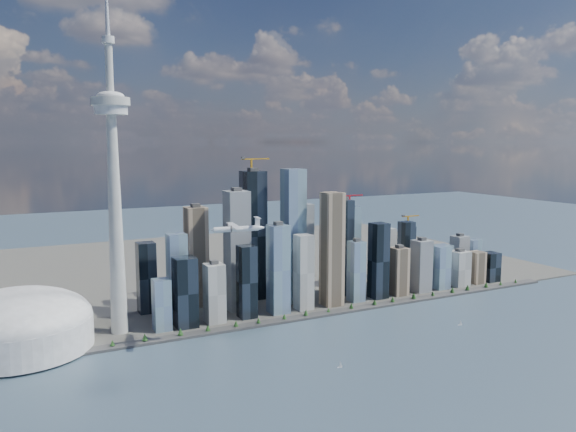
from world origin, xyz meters
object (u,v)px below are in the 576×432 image
dome_stadium (19,324)px  sailboat_west (340,365)px  sailboat_east (460,323)px  needle_tower (114,182)px  airplane (237,228)px

dome_stadium → sailboat_west: (375.85, -256.21, -36.37)m
sailboat_east → needle_tower: bearing=179.4°
dome_stadium → airplane: size_ratio=2.55×
airplane → sailboat_east: 405.60m
dome_stadium → sailboat_east: 673.10m
airplane → sailboat_east: airplane is taller
dome_stadium → airplane: (281.60, -131.69, 136.56)m
sailboat_west → dome_stadium: bearing=166.7°
airplane → dome_stadium: bearing=163.3°
airplane → sailboat_west: (94.25, -124.51, -172.93)m
needle_tower → sailboat_east: (502.70, -206.68, -232.73)m
needle_tower → sailboat_west: 425.05m
sailboat_west → airplane: bearing=148.1°
dome_stadium → sailboat_east: dome_stadium is taller
dome_stadium → sailboat_west: bearing=-34.3°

